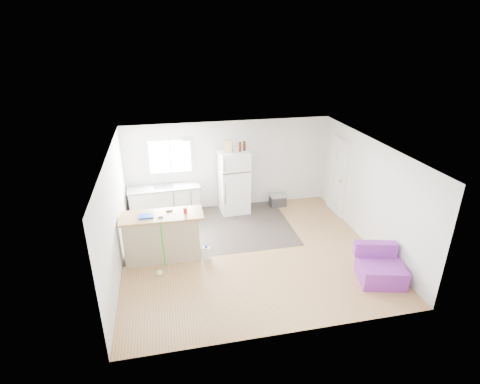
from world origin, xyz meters
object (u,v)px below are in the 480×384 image
peninsula (162,236)px  blue_tray (146,216)px  refrigerator (234,182)px  bottle_right (244,146)px  kitchen_cabinets (165,201)px  bottle_left (240,147)px  cardboard_box (228,146)px  red_cup (185,210)px  purple_seat (380,268)px  mop (160,265)px  cleaner_jug (206,253)px  cooler (278,200)px

peninsula → blue_tray: 0.61m
refrigerator → bottle_right: size_ratio=6.78×
kitchen_cabinets → bottle_left: bearing=-7.1°
blue_tray → cardboard_box: (2.08, 1.95, 0.78)m
peninsula → red_cup: red_cup is taller
kitchen_cabinets → purple_seat: size_ratio=1.87×
mop → bottle_right: size_ratio=4.98×
cleaner_jug → bottle_right: size_ratio=1.40×
cleaner_jug → refrigerator: bearing=83.1°
red_cup → cardboard_box: cardboard_box is taller
purple_seat → cleaner_jug: bearing=171.0°
kitchen_cabinets → cleaner_jug: size_ratio=5.35×
refrigerator → blue_tray: 3.00m
kitchen_cabinets → bottle_right: 2.54m
cooler → mop: 4.18m
purple_seat → red_cup: bearing=169.9°
blue_tray → cardboard_box: 2.96m
peninsula → bottle_left: 3.11m
cleaner_jug → mop: size_ratio=0.28×
refrigerator → cooler: 1.42m
mop → bottle_right: 3.78m
bottle_left → red_cup: bearing=-129.5°
refrigerator → blue_tray: size_ratio=5.65×
blue_tray → bottle_left: bearing=39.2°
cleaner_jug → red_cup: 1.05m
kitchen_cabinets → peninsula: 2.05m
kitchen_cabinets → blue_tray: (-0.39, -2.08, 0.64)m
purple_seat → bottle_left: 4.39m
cooler → bottle_left: 1.98m
peninsula → bottle_right: bottle_right is taller
cleaner_jug → bottle_right: (1.32, 2.21, 1.67)m
cleaner_jug → blue_tray: (-1.18, 0.22, 0.91)m
mop → kitchen_cabinets: bearing=90.1°
kitchen_cabinets → bottle_left: 2.44m
cardboard_box → bottle_left: size_ratio=1.20×
cleaner_jug → bottle_right: 3.07m
refrigerator → cleaner_jug: refrigerator is taller
refrigerator → cardboard_box: size_ratio=5.65×
cleaner_jug → red_cup: size_ratio=2.91×
peninsula → blue_tray: bearing=-171.2°
refrigerator → mop: refrigerator is taller
purple_seat → peninsula: bearing=172.4°
peninsula → refrigerator: 2.78m
cardboard_box → blue_tray: bearing=-136.8°
cardboard_box → bottle_left: cardboard_box is taller
mop → bottle_left: bearing=53.0°
cooler → purple_seat: bearing=-77.7°
blue_tray → bottle_left: (2.38, 1.94, 0.76)m
cleaner_jug → blue_tray: size_ratio=1.16×
mop → red_cup: size_ratio=10.37×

